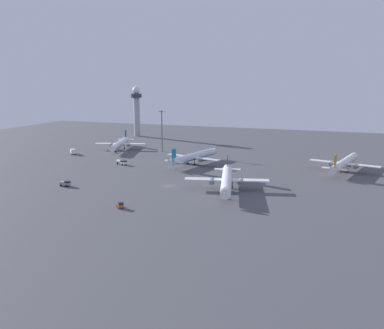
{
  "coord_description": "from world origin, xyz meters",
  "views": [
    {
      "loc": [
        62.58,
        -149.5,
        42.58
      ],
      "look_at": [
        1.06,
        25.24,
        4.0
      ],
      "focal_mm": 38.63,
      "sensor_mm": 36.0,
      "label": 1
    }
  ],
  "objects": [
    {
      "name": "airplane_mid_apron",
      "position": [
        23.54,
        1.95,
        4.1
      ],
      "size": [
        32.81,
        41.85,
        10.85
      ],
      "rotation": [
        0.0,
        0.0,
        3.38
      ],
      "color": "white",
      "rests_on": "ground"
    },
    {
      "name": "fuel_truck",
      "position": [
        -38.73,
        31.28,
        1.37
      ],
      "size": [
        6.64,
        4.15,
        2.35
      ],
      "rotation": [
        0.0,
        0.0,
        4.36
      ],
      "color": "white",
      "rests_on": "ground"
    },
    {
      "name": "apron_light_west",
      "position": [
        -34.63,
        73.02,
        14.05
      ],
      "size": [
        4.8,
        0.9,
        24.46
      ],
      "color": "slate",
      "rests_on": "ground"
    },
    {
      "name": "pushback_tug",
      "position": [
        -4.04,
        -32.5,
        1.07
      ],
      "size": [
        3.4,
        3.49,
        2.05
      ],
      "rotation": [
        0.0,
        0.0,
        3.88
      ],
      "color": "#D85919",
      "rests_on": "ground"
    },
    {
      "name": "control_tower",
      "position": [
        -79.67,
        129.77,
        21.44
      ],
      "size": [
        8.0,
        8.0,
        37.04
      ],
      "color": "#A8A8B2",
      "rests_on": "ground"
    },
    {
      "name": "airplane_near_gate",
      "position": [
        -4.88,
        44.06,
        3.86
      ],
      "size": [
        30.72,
        39.12,
        10.21
      ],
      "rotation": [
        0.0,
        0.0,
        -0.27
      ],
      "color": "silver",
      "rests_on": "ground"
    },
    {
      "name": "ground_plane",
      "position": [
        0.0,
        0.0,
        0.0
      ],
      "size": [
        416.0,
        416.0,
        0.0
      ],
      "primitive_type": "plane",
      "color": "#4C4C51"
    },
    {
      "name": "catering_truck",
      "position": [
        -79.85,
        48.3,
        1.58
      ],
      "size": [
        5.54,
        5.76,
        3.05
      ],
      "rotation": [
        0.0,
        0.0,
        0.74
      ],
      "color": "white",
      "rests_on": "ground"
    },
    {
      "name": "cargo_loader",
      "position": [
        -39.25,
        -14.23,
        1.18
      ],
      "size": [
        4.27,
        2.27,
        2.25
      ],
      "rotation": [
        0.0,
        0.0,
        4.78
      ],
      "color": "gray",
      "rests_on": "ground"
    },
    {
      "name": "airplane_terminal_side",
      "position": [
        -61.29,
        70.43,
        3.81
      ],
      "size": [
        30.34,
        38.64,
        10.09
      ],
      "rotation": [
        0.0,
        0.0,
        3.42
      ],
      "color": "white",
      "rests_on": "ground"
    },
    {
      "name": "airplane_taxiway_distant",
      "position": [
        67.05,
        52.09,
        3.99
      ],
      "size": [
        31.92,
        40.71,
        10.57
      ],
      "rotation": [
        0.0,
        0.0,
        -0.24
      ],
      "color": "silver",
      "rests_on": "ground"
    }
  ]
}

